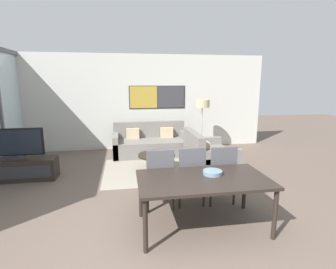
% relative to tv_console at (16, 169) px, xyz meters
% --- Properties ---
extents(ground_plane, '(24.00, 24.00, 0.00)m').
position_rel_tv_console_xyz_m(ground_plane, '(2.71, -2.98, -0.23)').
color(ground_plane, brown).
extents(wall_back, '(7.64, 0.09, 2.80)m').
position_rel_tv_console_xyz_m(wall_back, '(2.73, 2.29, 1.18)').
color(wall_back, silver).
rests_on(wall_back, ground_plane).
extents(area_rug, '(2.40, 1.97, 0.01)m').
position_rel_tv_console_xyz_m(area_rug, '(2.94, 0.13, -0.22)').
color(area_rug, gray).
rests_on(area_rug, ground_plane).
extents(tv_console, '(1.59, 0.46, 0.45)m').
position_rel_tv_console_xyz_m(tv_console, '(0.00, 0.00, 0.00)').
color(tv_console, black).
rests_on(tv_console, ground_plane).
extents(television, '(1.17, 0.20, 0.64)m').
position_rel_tv_console_xyz_m(television, '(0.00, 0.00, 0.54)').
color(television, '#2D2D33').
rests_on(television, tv_console).
extents(sofa_main, '(2.04, 0.98, 0.87)m').
position_rel_tv_console_xyz_m(sofa_main, '(2.94, 1.56, 0.05)').
color(sofa_main, slate).
rests_on(sofa_main, ground_plane).
extents(sofa_side, '(0.98, 1.40, 0.87)m').
position_rel_tv_console_xyz_m(sofa_side, '(4.12, 0.10, 0.05)').
color(sofa_side, slate).
rests_on(sofa_side, ground_plane).
extents(coffee_table, '(0.84, 0.84, 0.38)m').
position_rel_tv_console_xyz_m(coffee_table, '(2.94, 0.13, 0.06)').
color(coffee_table, black).
rests_on(coffee_table, ground_plane).
extents(dining_table, '(1.78, 0.99, 0.72)m').
position_rel_tv_console_xyz_m(dining_table, '(3.27, -2.36, 0.43)').
color(dining_table, black).
rests_on(dining_table, ground_plane).
extents(dining_chair_left, '(0.46, 0.46, 1.00)m').
position_rel_tv_console_xyz_m(dining_chair_left, '(2.76, -1.71, 0.31)').
color(dining_chair_left, '#4C4C51').
rests_on(dining_chair_left, ground_plane).
extents(dining_chair_centre, '(0.46, 0.46, 1.00)m').
position_rel_tv_console_xyz_m(dining_chair_centre, '(3.27, -1.67, 0.31)').
color(dining_chair_centre, '#4C4C51').
rests_on(dining_chair_centre, ground_plane).
extents(dining_chair_right, '(0.46, 0.46, 1.00)m').
position_rel_tv_console_xyz_m(dining_chair_right, '(3.79, -1.69, 0.31)').
color(dining_chair_right, '#4C4C51').
rests_on(dining_chair_right, ground_plane).
extents(fruit_bowl, '(0.27, 0.27, 0.06)m').
position_rel_tv_console_xyz_m(fruit_bowl, '(3.44, -2.25, 0.53)').
color(fruit_bowl, slate).
rests_on(fruit_bowl, dining_table).
extents(floor_lamp, '(0.41, 0.41, 1.52)m').
position_rel_tv_console_xyz_m(floor_lamp, '(4.40, 1.47, 1.10)').
color(floor_lamp, '#2D2D33').
rests_on(floor_lamp, ground_plane).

